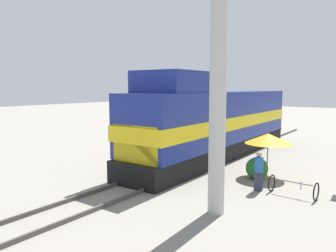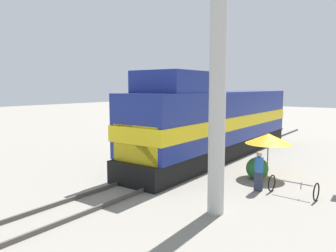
% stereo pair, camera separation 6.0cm
% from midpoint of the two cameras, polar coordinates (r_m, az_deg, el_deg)
% --- Properties ---
extents(ground_plane, '(120.00, 120.00, 0.00)m').
position_cam_midpoint_polar(ground_plane, '(15.33, -0.96, -8.75)').
color(ground_plane, gray).
extents(rail_near, '(0.08, 41.24, 0.15)m').
position_cam_midpoint_polar(rail_near, '(15.73, -3.08, -8.07)').
color(rail_near, '#4C4742').
rests_on(rail_near, ground_plane).
extents(rail_far, '(0.08, 41.24, 0.15)m').
position_cam_midpoint_polar(rail_far, '(14.91, 1.29, -8.90)').
color(rail_far, '#4C4742').
rests_on(rail_far, ground_plane).
extents(locomotive, '(2.85, 15.87, 4.84)m').
position_cam_midpoint_polar(locomotive, '(19.28, 8.22, 0.63)').
color(locomotive, black).
rests_on(locomotive, ground_plane).
extents(utility_pole, '(1.80, 0.54, 9.84)m').
position_cam_midpoint_polar(utility_pole, '(10.50, 8.61, 11.35)').
color(utility_pole, '#B2B2AD').
rests_on(utility_pole, ground_plane).
extents(vendor_umbrella, '(2.08, 2.08, 2.00)m').
position_cam_midpoint_polar(vendor_umbrella, '(15.68, 16.92, -2.10)').
color(vendor_umbrella, '#4C4C4C').
rests_on(vendor_umbrella, ground_plane).
extents(shrub_cluster, '(0.99, 0.99, 0.99)m').
position_cam_midpoint_polar(shrub_cluster, '(15.30, 15.12, -7.11)').
color(shrub_cluster, '#236028').
rests_on(shrub_cluster, ground_plane).
extents(person_bystander, '(0.34, 0.34, 1.59)m').
position_cam_midpoint_polar(person_bystander, '(13.55, 15.40, -7.34)').
color(person_bystander, '#2D3347').
rests_on(person_bystander, ground_plane).
extents(bicycle, '(1.77, 0.82, 0.68)m').
position_cam_midpoint_polar(bicycle, '(13.45, 20.82, -9.88)').
color(bicycle, black).
rests_on(bicycle, ground_plane).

